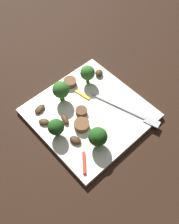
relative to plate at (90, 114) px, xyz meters
name	(u,v)px	position (x,y,z in m)	size (l,w,h in m)	color
ground_plane	(90,115)	(0.00, 0.00, -0.01)	(1.40, 1.40, 0.00)	black
plate	(90,114)	(0.00, 0.00, 0.00)	(0.25, 0.25, 0.01)	white
fork	(129,111)	(0.06, 0.07, 0.01)	(0.18, 0.06, 0.00)	silver
broccoli_floret_0	(56,127)	(-0.01, -0.09, 0.04)	(0.04, 0.04, 0.05)	#296420
broccoli_floret_1	(98,137)	(0.07, -0.04, 0.04)	(0.04, 0.04, 0.05)	#296420
broccoli_floret_2	(88,73)	(-0.07, 0.06, 0.04)	(0.04, 0.04, 0.05)	#408630
broccoli_floret_3	(61,90)	(-0.07, -0.02, 0.04)	(0.04, 0.04, 0.06)	#408630
sausage_slice_0	(82,125)	(0.02, -0.04, 0.01)	(0.03, 0.03, 0.02)	brown
sausage_slice_1	(81,111)	(-0.01, -0.02, 0.01)	(0.03, 0.03, 0.01)	brown
sausage_slice_2	(70,82)	(-0.10, 0.02, 0.01)	(0.03, 0.03, 0.01)	brown
mushroom_0	(44,122)	(-0.05, -0.10, 0.01)	(0.02, 0.02, 0.01)	#4C331E
mushroom_1	(40,109)	(-0.08, -0.08, 0.01)	(0.03, 0.02, 0.01)	#422B19
mushroom_2	(65,119)	(-0.02, -0.06, 0.01)	(0.03, 0.01, 0.01)	#4C331E
mushroom_3	(75,140)	(0.04, -0.07, 0.01)	(0.03, 0.02, 0.01)	#422B19
mushroom_4	(99,73)	(-0.07, 0.10, 0.01)	(0.02, 0.02, 0.01)	#4C331E
pepper_strip_0	(84,163)	(0.09, -0.09, 0.01)	(0.05, 0.01, 0.00)	red
pepper_strip_1	(83,95)	(-0.05, 0.02, 0.01)	(0.04, 0.01, 0.00)	yellow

